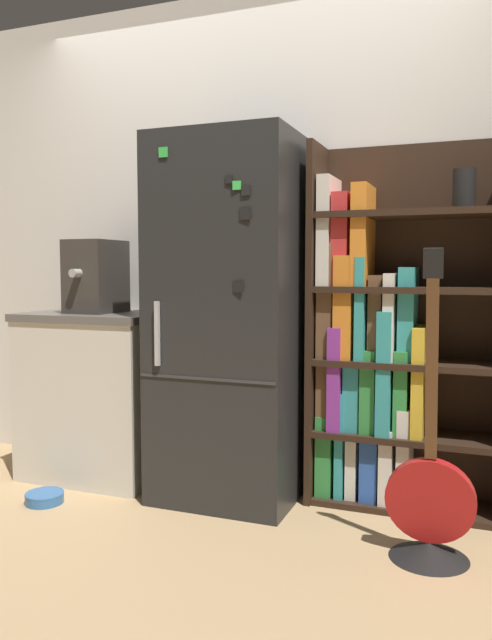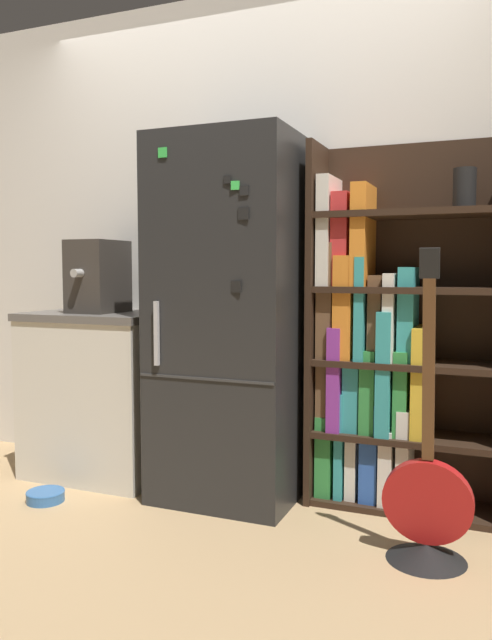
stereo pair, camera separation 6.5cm
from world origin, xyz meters
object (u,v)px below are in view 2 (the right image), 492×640
at_px(bookshelf, 385,346).
at_px(espresso_machine, 98,277).
at_px(refrigerator, 232,320).
at_px(pet_bowl, 46,495).
at_px(guitar, 427,518).

height_order(bookshelf, espresso_machine, bookshelf).
relative_size(refrigerator, pet_bowl, 9.54).
distance_m(refrigerator, pet_bowl, 1.26).
bearing_deg(espresso_machine, bookshelf, 5.97).
height_order(refrigerator, bookshelf, refrigerator).
height_order(espresso_machine, guitar, espresso_machine).
xyz_separation_m(guitar, pet_bowl, (-1.80, -0.06, -0.14)).
distance_m(guitar, pet_bowl, 1.81).
distance_m(bookshelf, pet_bowl, 1.81).
height_order(refrigerator, pet_bowl, refrigerator).
bearing_deg(pet_bowl, guitar, 2.03).
bearing_deg(refrigerator, guitar, -20.90).
relative_size(bookshelf, espresso_machine, 4.45).
xyz_separation_m(bookshelf, pet_bowl, (-1.54, -0.61, -0.74)).
bearing_deg(espresso_machine, refrigerator, -0.50).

